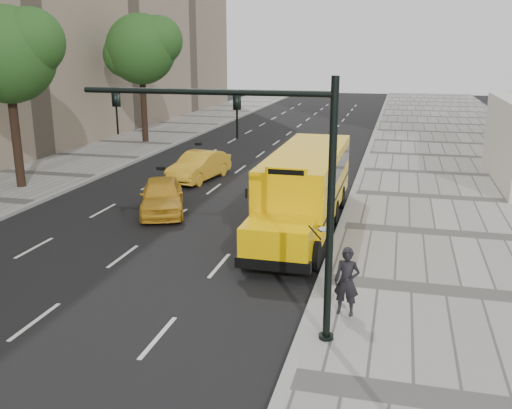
% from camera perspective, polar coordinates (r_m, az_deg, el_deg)
% --- Properties ---
extents(ground, '(140.00, 140.00, 0.00)m').
position_cam_1_polar(ground, '(24.27, -5.70, -1.34)').
color(ground, black).
rests_on(ground, ground).
extents(sidewalk_museum, '(12.00, 140.00, 0.15)m').
position_cam_1_polar(sidewalk_museum, '(23.23, 23.43, -3.16)').
color(sidewalk_museum, gray).
rests_on(sidewalk_museum, ground).
extents(curb_museum, '(0.30, 140.00, 0.15)m').
position_cam_1_polar(curb_museum, '(22.97, 8.53, -2.21)').
color(curb_museum, gray).
rests_on(curb_museum, ground).
extents(curb_far, '(0.30, 140.00, 0.15)m').
position_cam_1_polar(curb_far, '(27.93, -21.34, 0.06)').
color(curb_far, gray).
rests_on(curb_far, ground).
extents(tree_b, '(5.23, 4.65, 8.95)m').
position_cam_1_polar(tree_b, '(30.58, -23.53, 13.64)').
color(tree_b, black).
rests_on(tree_b, ground).
extents(tree_c, '(5.66, 5.03, 9.36)m').
position_cam_1_polar(tree_c, '(43.35, -11.32, 15.05)').
color(tree_c, black).
rests_on(tree_c, ground).
extents(school_bus, '(2.96, 11.56, 3.19)m').
position_cam_1_polar(school_bus, '(22.92, 5.02, 2.24)').
color(school_bus, '#FFC000').
rests_on(school_bus, ground).
extents(taxi_near, '(3.35, 4.84, 1.53)m').
position_cam_1_polar(taxi_near, '(25.03, -9.39, 0.87)').
color(taxi_near, gold).
rests_on(taxi_near, ground).
extents(taxi_far, '(2.39, 4.86, 1.53)m').
position_cam_1_polar(taxi_far, '(31.04, -5.72, 3.84)').
color(taxi_far, gold).
rests_on(taxi_far, ground).
extents(pedestrian, '(0.73, 0.53, 1.85)m').
position_cam_1_polar(pedestrian, '(15.21, 9.07, -7.61)').
color(pedestrian, black).
rests_on(pedestrian, sidewalk_museum).
extents(traffic_signal, '(6.18, 0.36, 6.40)m').
position_cam_1_polar(traffic_signal, '(13.16, 1.49, 2.76)').
color(traffic_signal, black).
rests_on(traffic_signal, ground).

